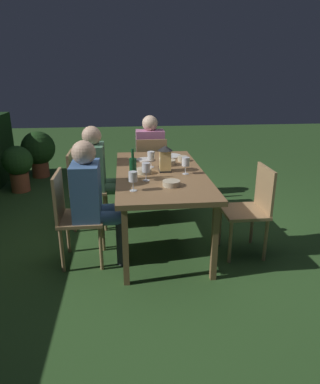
# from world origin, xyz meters

# --- Properties ---
(ground_plane) EXTENTS (16.00, 16.00, 0.00)m
(ground_plane) POSITION_xyz_m (0.00, 0.00, 0.00)
(ground_plane) COLOR #2D5123
(dining_table) EXTENTS (1.83, 0.88, 0.74)m
(dining_table) POSITION_xyz_m (0.00, 0.00, 0.68)
(dining_table) COLOR olive
(dining_table) RESTS_ON ground
(chair_side_left_a) EXTENTS (0.42, 0.40, 0.87)m
(chair_side_left_a) POSITION_xyz_m (-0.41, -0.83, 0.49)
(chair_side_left_a) COLOR #9E7A51
(chair_side_left_a) RESTS_ON ground
(chair_side_right_a) EXTENTS (0.42, 0.40, 0.87)m
(chair_side_right_a) POSITION_xyz_m (-0.41, 0.83, 0.49)
(chair_side_right_a) COLOR #9E7A51
(chair_side_right_a) RESTS_ON ground
(person_in_blue) EXTENTS (0.38, 0.47, 1.15)m
(person_in_blue) POSITION_xyz_m (-0.41, 0.64, 0.64)
(person_in_blue) COLOR #426699
(person_in_blue) RESTS_ON ground
(chair_head_far) EXTENTS (0.40, 0.42, 0.87)m
(chair_head_far) POSITION_xyz_m (1.16, 0.00, 0.49)
(chair_head_far) COLOR #9E7A51
(chair_head_far) RESTS_ON ground
(person_in_pink) EXTENTS (0.48, 0.38, 1.15)m
(person_in_pink) POSITION_xyz_m (1.36, 0.00, 0.64)
(person_in_pink) COLOR #C675A3
(person_in_pink) RESTS_ON ground
(chair_side_right_b) EXTENTS (0.42, 0.40, 0.87)m
(chair_side_right_b) POSITION_xyz_m (0.41, 0.83, 0.49)
(chair_side_right_b) COLOR #9E7A51
(chair_side_right_b) RESTS_ON ground
(person_in_green) EXTENTS (0.38, 0.47, 1.15)m
(person_in_green) POSITION_xyz_m (0.41, 0.64, 0.64)
(person_in_green) COLOR #4C7A5B
(person_in_green) RESTS_ON ground
(lantern_centerpiece) EXTENTS (0.15, 0.15, 0.27)m
(lantern_centerpiece) POSITION_xyz_m (0.00, -0.05, 0.89)
(lantern_centerpiece) COLOR black
(lantern_centerpiece) RESTS_ON dining_table
(green_bottle_on_table) EXTENTS (0.07, 0.07, 0.29)m
(green_bottle_on_table) POSITION_xyz_m (-0.24, 0.28, 0.85)
(green_bottle_on_table) COLOR #144723
(green_bottle_on_table) RESTS_ON dining_table
(wine_glass_a) EXTENTS (0.08, 0.08, 0.17)m
(wine_glass_a) POSITION_xyz_m (-0.12, -0.24, 0.86)
(wine_glass_a) COLOR silver
(wine_glass_a) RESTS_ON dining_table
(wine_glass_b) EXTENTS (0.08, 0.08, 0.17)m
(wine_glass_b) POSITION_xyz_m (-0.30, 0.16, 0.86)
(wine_glass_b) COLOR silver
(wine_glass_b) RESTS_ON dining_table
(wine_glass_c) EXTENTS (0.08, 0.08, 0.17)m
(wine_glass_c) POSITION_xyz_m (0.17, 0.08, 0.86)
(wine_glass_c) COLOR silver
(wine_glass_c) RESTS_ON dining_table
(wine_glass_d) EXTENTS (0.08, 0.08, 0.17)m
(wine_glass_d) POSITION_xyz_m (-0.58, 0.29, 0.86)
(wine_glass_d) COLOR silver
(wine_glass_d) RESTS_ON dining_table
(plate_a) EXTENTS (0.20, 0.20, 0.01)m
(plate_a) POSITION_xyz_m (0.48, 0.12, 0.75)
(plate_a) COLOR silver
(plate_a) RESTS_ON dining_table
(plate_b) EXTENTS (0.26, 0.26, 0.01)m
(plate_b) POSITION_xyz_m (0.63, -0.19, 0.75)
(plate_b) COLOR silver
(plate_b) RESTS_ON dining_table
(bowl_olives) EXTENTS (0.16, 0.16, 0.06)m
(bowl_olives) POSITION_xyz_m (0.25, -0.11, 0.77)
(bowl_olives) COLOR #BCAD8E
(bowl_olives) RESTS_ON dining_table
(bowl_bread) EXTENTS (0.16, 0.16, 0.05)m
(bowl_bread) POSITION_xyz_m (-0.48, -0.05, 0.77)
(bowl_bread) COLOR #BCAD8E
(bowl_bread) RESTS_ON dining_table
(bowl_salad) EXTENTS (0.16, 0.16, 0.05)m
(bowl_salad) POSITION_xyz_m (-0.06, 0.17, 0.77)
(bowl_salad) COLOR #BCAD8E
(bowl_salad) RESTS_ON dining_table
(bowl_dip) EXTENTS (0.11, 0.11, 0.06)m
(bowl_dip) POSITION_xyz_m (0.40, -0.30, 0.77)
(bowl_dip) COLOR #BCAD8E
(bowl_dip) RESTS_ON dining_table
(potted_plant_by_hedge) EXTENTS (0.43, 0.43, 0.68)m
(potted_plant_by_hedge) POSITION_xyz_m (1.74, 1.92, 0.40)
(potted_plant_by_hedge) COLOR #9E5133
(potted_plant_by_hedge) RESTS_ON ground
(potted_plant_corner) EXTENTS (0.55, 0.55, 0.77)m
(potted_plant_corner) POSITION_xyz_m (2.49, 1.78, 0.45)
(potted_plant_corner) COLOR brown
(potted_plant_corner) RESTS_ON ground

